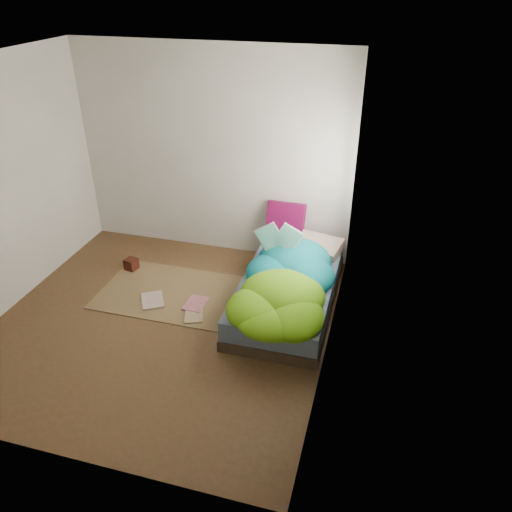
{
  "coord_description": "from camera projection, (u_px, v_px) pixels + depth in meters",
  "views": [
    {
      "loc": [
        2.1,
        -3.83,
        3.31
      ],
      "look_at": [
        0.84,
        0.75,
        0.54
      ],
      "focal_mm": 35.0,
      "sensor_mm": 36.0,
      "label": 1
    }
  ],
  "objects": [
    {
      "name": "floor_book_c",
      "position": [
        185.0,
        316.0,
        5.41
      ],
      "size": [
        0.27,
        0.32,
        0.02
      ],
      "primitive_type": "imported",
      "rotation": [
        0.0,
        0.0,
        0.33
      ],
      "color": "#C4B881",
      "rests_on": "rug"
    },
    {
      "name": "floor_book_b",
      "position": [
        186.0,
        302.0,
        5.62
      ],
      "size": [
        0.24,
        0.31,
        0.03
      ],
      "primitive_type": "imported",
      "rotation": [
        0.0,
        0.0,
        -0.04
      ],
      "color": "#CF7785",
      "rests_on": "rug"
    },
    {
      "name": "floor_book_a",
      "position": [
        142.0,
        302.0,
        5.62
      ],
      "size": [
        0.37,
        0.41,
        0.02
      ],
      "primitive_type": "imported",
      "rotation": [
        0.0,
        0.0,
        0.53
      ],
      "color": "beige",
      "rests_on": "rug"
    },
    {
      "name": "duvet",
      "position": [
        285.0,
        275.0,
        5.21
      ],
      "size": [
        0.96,
        1.84,
        0.34
      ],
      "primitive_type": null,
      "color": "#076D76",
      "rests_on": "bed"
    },
    {
      "name": "room_walls",
      "position": [
        147.0,
        180.0,
        4.52
      ],
      "size": [
        3.54,
        3.54,
        2.62
      ],
      "color": "#BBB9B1",
      "rests_on": "ground"
    },
    {
      "name": "open_book",
      "position": [
        279.0,
        230.0,
        5.45
      ],
      "size": [
        0.44,
        0.14,
        0.26
      ],
      "primitive_type": null,
      "rotation": [
        0.0,
        0.0,
        0.11
      ],
      "color": "green",
      "rests_on": "duvet"
    },
    {
      "name": "pillow_floral",
      "position": [
        316.0,
        246.0,
        5.96
      ],
      "size": [
        0.65,
        0.49,
        0.13
      ],
      "primitive_type": "cube",
      "rotation": [
        0.0,
        0.0,
        -0.23
      ],
      "color": "beige",
      "rests_on": "bed"
    },
    {
      "name": "bed",
      "position": [
        288.0,
        290.0,
        5.57
      ],
      "size": [
        1.0,
        2.0,
        0.34
      ],
      "color": "#3B2C20",
      "rests_on": "ground"
    },
    {
      "name": "pillow_magenta",
      "position": [
        286.0,
        221.0,
        6.18
      ],
      "size": [
        0.47,
        0.16,
        0.46
      ],
      "primitive_type": "cube",
      "rotation": [
        0.0,
        0.0,
        -0.03
      ],
      "color": "#4C0528",
      "rests_on": "bed"
    },
    {
      "name": "ground",
      "position": [
        162.0,
        323.0,
        5.34
      ],
      "size": [
        3.5,
        3.5,
        0.0
      ],
      "primitive_type": "cube",
      "color": "#46351B",
      "rests_on": "ground"
    },
    {
      "name": "wooden_box",
      "position": [
        131.0,
        264.0,
        6.23
      ],
      "size": [
        0.17,
        0.17,
        0.14
      ],
      "primitive_type": "cube",
      "rotation": [
        0.0,
        0.0,
        -0.22
      ],
      "color": "#34150B",
      "rests_on": "rug"
    },
    {
      "name": "rug",
      "position": [
        170.0,
        292.0,
        5.83
      ],
      "size": [
        1.6,
        1.1,
        0.01
      ],
      "primitive_type": "cube",
      "color": "brown",
      "rests_on": "ground"
    }
  ]
}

